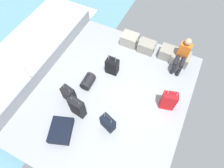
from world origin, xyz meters
The scene contains 16 objects.
ground_plane centered at (0.00, 0.00, -0.03)m, with size 4.40×5.20×0.06m, color gray.
gunwale_port centered at (-2.17, 0.00, 0.23)m, with size 0.06×5.20×0.45m, color gray.
railing_port centered at (-2.17, 0.00, 0.78)m, with size 0.04×4.20×1.02m.
sea_wake centered at (-3.60, 0.00, -0.34)m, with size 12.00×12.00×0.01m.
cargo_crate_0 centered at (-0.30, 2.17, 0.20)m, with size 0.59×0.45×0.39m.
cargo_crate_1 centered at (0.34, 2.12, 0.19)m, with size 0.58×0.41×0.37m.
cargo_crate_2 centered at (1.11, 2.16, 0.19)m, with size 0.64×0.44×0.37m.
cargo_crate_3 centered at (1.50, 2.13, 0.19)m, with size 0.58×0.49×0.38m.
passenger_seated centered at (1.50, 1.95, 0.56)m, with size 0.34×0.66×1.08m.
suitcase_0 centered at (-1.00, -0.60, 0.27)m, with size 0.39×0.29×0.65m.
suitcase_1 centered at (1.60, 0.39, 0.33)m, with size 0.43×0.32×0.86m.
suitcase_2 centered at (-0.52, -0.88, 0.36)m, with size 0.43×0.25×0.83m.
suitcase_3 centered at (-0.31, 0.81, 0.28)m, with size 0.38×0.27×0.75m.
suitcase_4 centered at (0.39, -0.87, 0.25)m, with size 0.43×0.33×0.70m.
suitcase_5 centered at (-0.66, -1.55, 0.11)m, with size 0.75×0.84×0.21m.
duffel_bag centered at (-0.76, 0.06, 0.16)m, with size 0.32×0.49×0.45m.
Camera 1 is at (1.23, -2.38, 5.02)m, focal length 30.67 mm.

